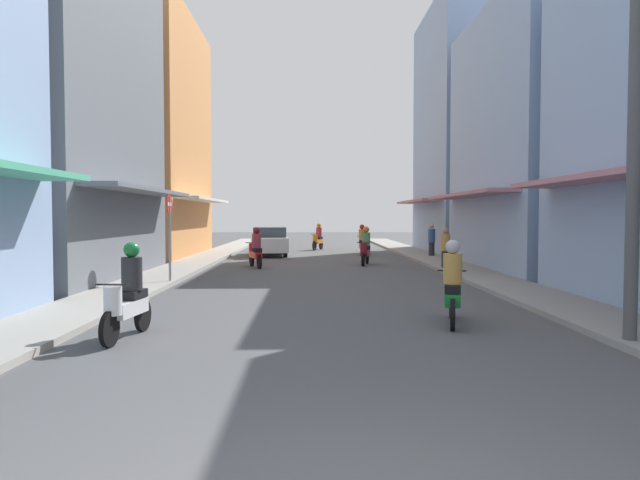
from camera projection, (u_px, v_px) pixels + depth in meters
The scene contains 18 objects.
ground_plane at pixel (319, 269), 21.92m from camera, with size 98.30×98.30×0.00m, color #4C4C4F.
sidewalk_left at pixel (182, 268), 21.82m from camera, with size 1.75×52.68×0.12m, color #9E9991.
sidewalk_right at pixel (455, 267), 22.01m from camera, with size 1.75×52.68×0.12m, color gray.
building_left_mid at pixel (30, 111), 17.93m from camera, with size 7.05×9.22×10.53m.
building_left_far at pixel (133, 138), 28.44m from camera, with size 7.05×9.88×11.71m.
building_right_mid at pixel (560, 140), 21.66m from camera, with size 7.05×9.48×9.72m.
building_right_far at pixel (483, 132), 31.38m from camera, with size 7.05×8.67×13.11m.
motorbike_maroon at pixel (365, 248), 23.72m from camera, with size 0.65×1.78×1.58m.
motorbike_orange at pixel (318, 238), 34.21m from camera, with size 0.76×1.74×1.58m.
motorbike_silver at pixel (362, 241), 29.69m from camera, with size 0.55×1.81×1.58m.
motorbike_red at pixel (255, 250), 22.48m from camera, with size 0.76×1.74×1.58m.
motorbike_white at pixel (128, 296), 9.48m from camera, with size 0.55×1.81×1.58m.
motorbike_green at pixel (452, 287), 10.72m from camera, with size 0.64×1.78×1.58m.
parked_car at pixel (269, 241), 29.21m from camera, with size 2.12×4.24×1.45m.
pedestrian_foreground at pixel (432, 241), 27.54m from camera, with size 0.34×0.34×1.65m.
pedestrian_far at pixel (445, 249), 21.24m from camera, with size 0.34×0.34×1.59m.
utility_pole at pixel (634, 138), 8.73m from camera, with size 0.20×1.20×6.21m.
street_sign_no_entry at pixel (170, 226), 16.82m from camera, with size 0.07×0.60×2.65m.
Camera 1 is at (-0.37, -3.51, 2.01)m, focal length 32.55 mm.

